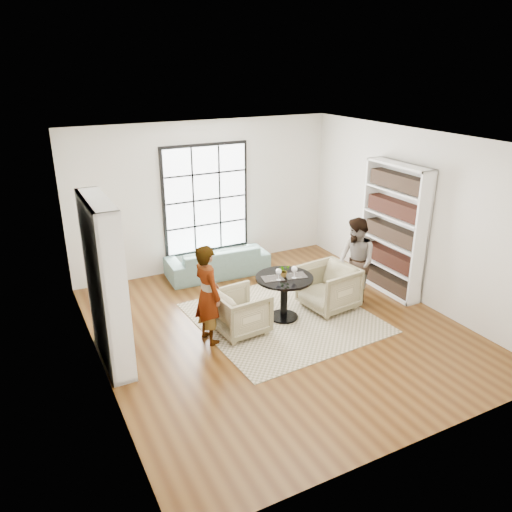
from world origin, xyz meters
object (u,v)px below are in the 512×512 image
wine_glass_right (294,269)px  flower_centerpiece (284,271)px  armchair_left (241,312)px  pedestal_table (284,288)px  sofa (218,261)px  person_left (208,294)px  person_right (356,261)px  wine_glass_left (279,272)px  armchair_right (329,287)px

wine_glass_right → flower_centerpiece: 0.19m
armchair_left → pedestal_table: bearing=-89.3°
pedestal_table → wine_glass_right: bearing=-47.0°
sofa → person_left: (-1.13, -2.29, 0.49)m
pedestal_table → armchair_left: bearing=-174.2°
person_left → pedestal_table: bearing=-94.3°
person_right → flower_centerpiece: person_right is taller
pedestal_table → wine_glass_left: bearing=-154.2°
pedestal_table → wine_glass_right: wine_glass_right is taller
pedestal_table → flower_centerpiece: size_ratio=4.63×
person_right → wine_glass_left: bearing=-80.6°
sofa → wine_glass_left: bearing=95.5°
armchair_right → wine_glass_right: size_ratio=3.97×
sofa → pedestal_table: bearing=99.5°
flower_centerpiece → person_right: bearing=-2.2°
person_left → flower_centerpiece: bearing=-93.2°
sofa → armchair_left: bearing=78.8°
sofa → armchair_left: 2.36m
person_right → flower_centerpiece: 1.43m
armchair_right → flower_centerpiece: flower_centerpiece is taller
armchair_left → armchair_right: 1.71m
person_left → person_right: (2.81, 0.06, -0.01)m
pedestal_table → armchair_right: bearing=-1.9°
wine_glass_left → wine_glass_right: 0.27m
pedestal_table → person_right: person_right is taller
flower_centerpiece → person_left: bearing=-175.4°
armchair_right → wine_glass_right: 0.93m
pedestal_table → wine_glass_right: (0.11, -0.12, 0.36)m
armchair_left → person_right: size_ratio=0.50×
sofa → flower_centerpiece: bearing=99.7°
person_left → flower_centerpiece: (1.39, 0.11, 0.08)m
sofa → wine_glass_right: wine_glass_right is taller
person_right → wine_glass_right: person_right is taller
person_left → flower_centerpiece: size_ratio=7.64×
person_right → flower_centerpiece: size_ratio=7.55×
sofa → armchair_left: armchair_left is taller
armchair_right → person_right: 0.67m
pedestal_table → wine_glass_left: size_ratio=4.64×
person_left → wine_glass_left: 1.24m
wine_glass_right → pedestal_table: bearing=133.0°
sofa → wine_glass_right: bearing=101.9°
armchair_right → flower_centerpiece: size_ratio=4.19×
pedestal_table → wine_glass_right: size_ratio=4.39×
pedestal_table → armchair_left: pedestal_table is taller
sofa → flower_centerpiece: 2.27m
armchair_left → wine_glass_left: size_ratio=3.80×
pedestal_table → armchair_right: size_ratio=1.10×
armchair_right → wine_glass_right: (-0.77, -0.09, 0.52)m
person_left → wine_glass_left: size_ratio=7.66×
sofa → flower_centerpiece: flower_centerpiece is taller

